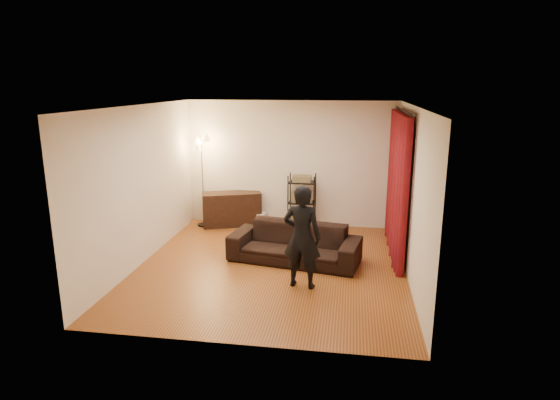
% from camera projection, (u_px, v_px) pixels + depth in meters
% --- Properties ---
extents(floor, '(5.00, 5.00, 0.00)m').
position_uv_depth(floor, '(272.00, 266.00, 8.01)').
color(floor, '#94581E').
rests_on(floor, ground).
extents(ceiling, '(5.00, 5.00, 0.00)m').
position_uv_depth(ceiling, '(271.00, 106.00, 7.36)').
color(ceiling, white).
rests_on(ceiling, ground).
extents(wall_back, '(5.00, 0.00, 5.00)m').
position_uv_depth(wall_back, '(291.00, 164.00, 10.08)').
color(wall_back, silver).
rests_on(wall_back, ground).
extents(wall_front, '(5.00, 0.00, 5.00)m').
position_uv_depth(wall_front, '(234.00, 238.00, 5.29)').
color(wall_front, silver).
rests_on(wall_front, ground).
extents(wall_left, '(0.00, 5.00, 5.00)m').
position_uv_depth(wall_left, '(142.00, 185.00, 8.02)').
color(wall_left, silver).
rests_on(wall_left, ground).
extents(wall_right, '(0.00, 5.00, 5.00)m').
position_uv_depth(wall_right, '(412.00, 194.00, 7.35)').
color(wall_right, silver).
rests_on(wall_right, ground).
extents(curtain_rod, '(0.04, 2.65, 0.04)m').
position_uv_depth(curtain_rod, '(403.00, 111.00, 8.15)').
color(curtain_rod, black).
rests_on(curtain_rod, wall_right).
extents(curtain, '(0.22, 2.65, 2.55)m').
position_uv_depth(curtain, '(398.00, 184.00, 8.47)').
color(curtain, maroon).
rests_on(curtain, ground).
extents(sofa, '(2.38, 1.28, 0.66)m').
position_uv_depth(sofa, '(294.00, 243.00, 8.17)').
color(sofa, black).
rests_on(sofa, ground).
extents(person, '(0.64, 0.47, 1.60)m').
position_uv_depth(person, '(302.00, 237.00, 7.04)').
color(person, black).
rests_on(person, ground).
extents(media_cabinet, '(1.35, 0.86, 0.74)m').
position_uv_depth(media_cabinet, '(232.00, 209.00, 10.24)').
color(media_cabinet, black).
rests_on(media_cabinet, ground).
extents(storage_boxes, '(0.40, 0.34, 0.29)m').
position_uv_depth(storage_boxes, '(258.00, 219.00, 10.30)').
color(storage_boxes, silver).
rests_on(storage_boxes, ground).
extents(wire_shelf, '(0.63, 0.53, 1.19)m').
position_uv_depth(wire_shelf, '(302.00, 202.00, 9.90)').
color(wire_shelf, black).
rests_on(wire_shelf, ground).
extents(floor_lamp, '(0.37, 0.37, 1.97)m').
position_uv_depth(floor_lamp, '(203.00, 182.00, 10.08)').
color(floor_lamp, silver).
rests_on(floor_lamp, ground).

